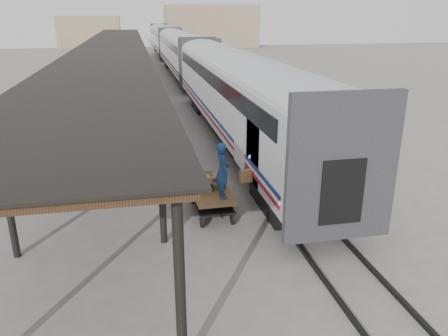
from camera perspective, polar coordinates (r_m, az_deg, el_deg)
The scene contains 11 objects.
ground at distance 15.21m, azimuth -3.27°, elevation -5.51°, with size 160.00×160.00×0.00m, color slate.
train at distance 47.87m, azimuth -5.58°, elevation 14.98°, with size 3.45×76.01×4.01m.
canopy at distance 37.76m, azimuth -14.30°, elevation 15.29°, with size 4.90×64.30×4.15m.
rails at distance 48.35m, azimuth -5.49°, elevation 11.89°, with size 1.54×150.00×0.12m.
building_far at distance 93.06m, azimuth -1.78°, elevation 18.05°, with size 18.00×10.00×8.00m, color tan.
building_left at distance 96.06m, azimuth -17.11°, elevation 16.69°, with size 12.00×8.00×6.00m, color tan.
baggage_cart at distance 14.71m, azimuth -1.67°, elevation -3.63°, with size 1.29×2.42×0.86m.
suitcase_stack at distance 14.85m, azimuth -2.31°, elevation -1.74°, with size 1.21×1.15×0.46m.
luggage_tug at distance 34.91m, azimuth -12.37°, elevation 9.64°, with size 1.62×1.97×1.51m.
porter at distance 13.74m, azimuth -0.21°, elevation -0.31°, with size 0.66×0.43×1.81m, color navy.
pedestrian at distance 26.66m, azimuth -13.38°, elevation 6.91°, with size 0.98×0.41×1.68m, color black.
Camera 1 is at (-1.91, -13.65, 6.44)m, focal length 35.00 mm.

